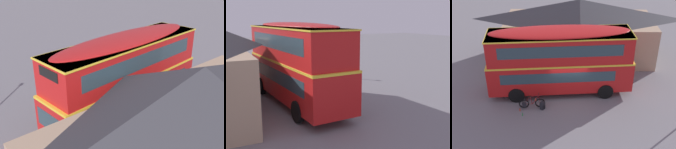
# 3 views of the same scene
# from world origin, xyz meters

# --- Properties ---
(ground_plane) EXTENTS (120.00, 120.00, 0.00)m
(ground_plane) POSITION_xyz_m (0.00, 0.00, 0.00)
(ground_plane) COLOR slate
(double_decker_bus) EXTENTS (10.06, 3.02, 4.79)m
(double_decker_bus) POSITION_xyz_m (-0.58, 0.82, 2.64)
(double_decker_bus) COLOR black
(double_decker_bus) RESTS_ON ground
(touring_bicycle) EXTENTS (1.75, 0.55, 1.02)m
(touring_bicycle) POSITION_xyz_m (-2.56, -1.24, 0.37)
(touring_bicycle) COLOR black
(touring_bicycle) RESTS_ON ground
(backpack_on_ground) EXTENTS (0.38, 0.40, 0.58)m
(backpack_on_ground) POSITION_xyz_m (-1.81, -1.38, 0.30)
(backpack_on_ground) COLOR black
(backpack_on_ground) RESTS_ON ground
(water_bottle_green_metal) EXTENTS (0.06, 0.06, 0.24)m
(water_bottle_green_metal) POSITION_xyz_m (-3.08, -2.10, 0.11)
(water_bottle_green_metal) COLOR green
(water_bottle_green_metal) RESTS_ON ground
(water_bottle_red_squeeze) EXTENTS (0.07, 0.07, 0.24)m
(water_bottle_red_squeeze) POSITION_xyz_m (-3.29, -1.61, 0.11)
(water_bottle_red_squeeze) COLOR #D84C33
(water_bottle_red_squeeze) RESTS_ON ground
(street_lamp) EXTENTS (0.28, 0.28, 4.53)m
(street_lamp) POSITION_xyz_m (8.50, -1.96, 2.81)
(street_lamp) COLOR black
(street_lamp) RESTS_ON ground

